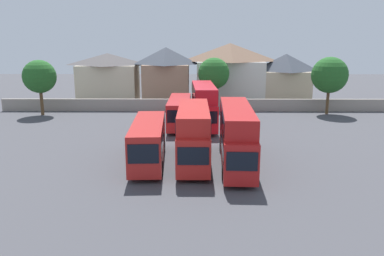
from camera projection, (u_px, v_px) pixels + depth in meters
name	position (u px, v px, depth m)	size (l,w,h in m)	color
ground	(193.00, 120.00, 49.45)	(140.00, 140.00, 0.00)	#424247
depot_boundary_wall	(193.00, 105.00, 55.60)	(56.00, 0.50, 1.80)	gray
bus_1	(148.00, 140.00, 31.82)	(3.03, 10.38, 3.50)	#B1201C
bus_2	(194.00, 132.00, 31.72)	(2.64, 10.23, 4.72)	red
bus_3	(236.00, 132.00, 31.31)	(2.91, 12.07, 4.81)	#B01A19
bus_4	(179.00, 111.00, 45.34)	(2.64, 10.13, 3.39)	red
bus_5	(204.00, 103.00, 45.26)	(2.95, 10.86, 5.00)	red
house_terrace_left	(108.00, 77.00, 63.44)	(10.07, 6.43, 8.09)	beige
house_terrace_centre	(166.00, 75.00, 62.37)	(7.70, 7.18, 9.07)	#9E7A60
house_terrace_right	(230.00, 72.00, 62.98)	(11.38, 7.39, 9.71)	silver
house_terrace_far_right	(285.00, 78.00, 62.71)	(7.89, 6.36, 8.01)	#C6B293
tree_left_of_lot	(39.00, 77.00, 51.86)	(4.50, 4.50, 7.57)	brown
tree_behind_wall	(214.00, 74.00, 57.04)	(4.70, 4.70, 7.65)	brown
tree_right_of_lot	(330.00, 75.00, 52.49)	(4.97, 4.97, 7.95)	brown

